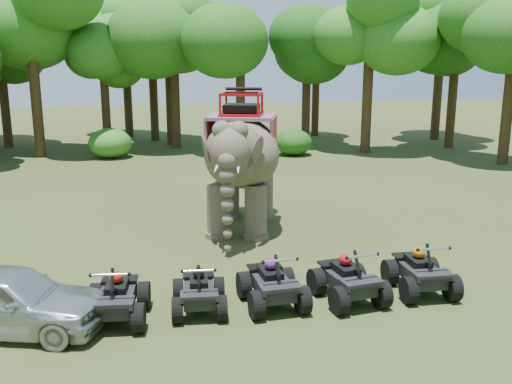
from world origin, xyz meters
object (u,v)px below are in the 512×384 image
elephant (241,160)px  atv_2 (272,278)px  parked_car (6,299)px  atv_3 (348,273)px  atv_4 (421,266)px  atv_0 (116,292)px  atv_1 (199,286)px

elephant → atv_2: size_ratio=3.02×
parked_car → atv_3: (7.46, -0.29, -0.03)m
elephant → atv_2: (-0.66, -6.19, -1.62)m
atv_3 → elephant: bearing=94.6°
parked_car → atv_4: (9.35, -0.25, -0.03)m
elephant → atv_2: 6.43m
parked_car → atv_0: bearing=-72.6°
elephant → atv_2: elephant is taller
atv_0 → atv_2: 3.47m
atv_0 → parked_car: bearing=-173.2°
elephant → atv_3: (1.13, -6.36, -1.62)m
parked_car → atv_2: 5.67m
elephant → atv_4: (3.02, -6.32, -1.62)m
parked_car → atv_4: size_ratio=2.29×
atv_0 → atv_2: bearing=7.8°
atv_2 → atv_1: bearing=175.9°
atv_1 → elephant: bearing=76.4°
atv_0 → atv_2: atv_2 is taller
parked_car → atv_0: 2.20m
parked_car → atv_1: 4.00m
parked_car → atv_1: bearing=-71.1°
elephant → atv_0: size_ratio=3.04×
elephant → atv_2: bearing=-75.7°
atv_3 → atv_4: 1.89m
elephant → parked_car: size_ratio=1.32×
atv_2 → atv_4: atv_4 is taller
atv_2 → atv_3: bearing=-6.6°
parked_car → atv_0: (2.20, -0.07, -0.04)m
atv_2 → atv_4: (3.68, -0.13, 0.00)m
atv_2 → atv_4: bearing=-3.0°
elephant → parked_car: (-6.33, -6.07, -1.58)m
atv_0 → atv_3: 5.27m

